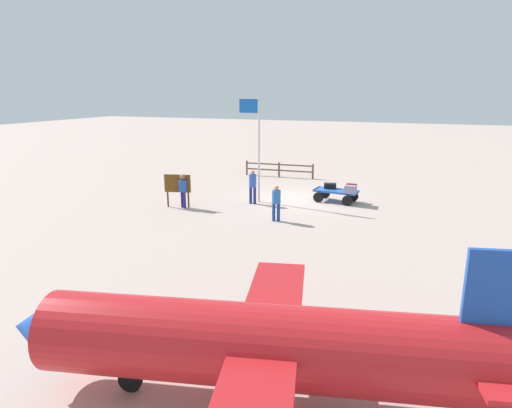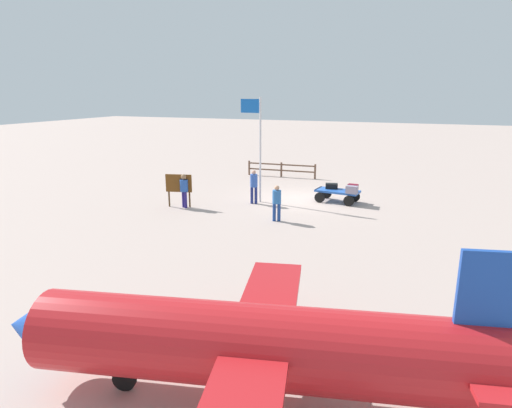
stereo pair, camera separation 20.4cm
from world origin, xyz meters
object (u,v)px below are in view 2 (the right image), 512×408
Objects in this scene: luggage_cart at (337,193)px; signboard at (179,185)px; worker_trailing at (254,184)px; worker_lead at (277,200)px; suitcase_olive at (353,188)px; flagpole at (257,139)px; worker_supervisor at (184,188)px; airplane_near at (242,344)px; suitcase_tan at (352,190)px; suitcase_dark at (332,186)px.

luggage_cart is 1.41× the size of signboard.
luggage_cart is at bearing -154.26° from worker_trailing.
luggage_cart is at bearing -112.18° from worker_lead.
flagpole reaches higher than suitcase_olive.
suitcase_olive is 4.79m from worker_trailing.
luggage_cart is 4.44× the size of suitcase_olive.
worker_trailing reaches higher than worker_supervisor.
airplane_near is (-3.07, 10.76, 0.25)m from worker_lead.
suitcase_olive is 0.32× the size of signboard.
suitcase_olive reaches higher than luggage_cart.
worker_supervisor is at bearing -55.21° from airplane_near.
airplane_near is (-0.56, 14.50, 0.37)m from suitcase_tan.
luggage_cart is at bearing -150.14° from worker_supervisor.
suitcase_dark is (1.12, -0.71, -0.05)m from suitcase_tan.
suitcase_olive is 5.19m from flagpole.
worker_trailing reaches higher than luggage_cart.
airplane_near is 5.52× the size of signboard.
worker_lead is 3.14m from worker_trailing.
airplane_near reaches higher than suitcase_olive.
signboard is at bearing -5.89° from worker_lead.
suitcase_tan is 0.36× the size of signboard.
suitcase_dark is at bearing -148.60° from signboard.
worker_supervisor is (7.25, 3.58, 0.17)m from suitcase_olive.
suitcase_olive is (0.01, -0.33, 0.01)m from suitcase_tan.
worker_lead is 11.19m from airplane_near.
suitcase_dark is 0.13× the size of flagpole.
suitcase_dark is 7.30m from worker_supervisor.
suitcase_olive is 4.77m from worker_lead.
worker_trailing reaches higher than suitcase_olive.
worker_lead is at bearing 174.07° from worker_supervisor.
suitcase_tan is at bearing 92.01° from suitcase_olive.
suitcase_olive is 0.10× the size of flagpole.
suitcase_tan is 0.34× the size of worker_trailing.
suitcase_olive is 0.06× the size of airplane_near.
worker_trailing is 0.19× the size of airplane_near.
worker_trailing is at bearing 88.28° from flagpole.
flagpole is at bearing -142.67° from signboard.
luggage_cart is 1.37× the size of worker_supervisor.
airplane_near is at bearing 96.32° from suitcase_dark.
flagpole reaches higher than suitcase_tan.
airplane_near is 14.66m from flagpole.
suitcase_tan is 0.07× the size of airplane_near.
suitcase_dark is at bearing -83.68° from airplane_near.
suitcase_tan reaches higher than suitcase_dark.
worker_supervisor is at bearing 40.50° from flagpole.
worker_trailing is 1.03× the size of worker_supervisor.
airplane_near is at bearing 95.15° from luggage_cart.
worker_lead is at bearing 124.82° from flagpole.
suitcase_tan is at bearing -123.85° from worker_lead.
luggage_cart is at bearing -159.95° from flagpole.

